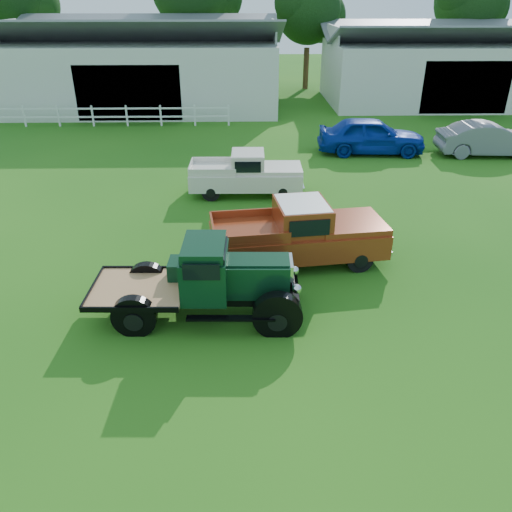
{
  "coord_description": "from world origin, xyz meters",
  "views": [
    {
      "loc": [
        -0.05,
        -10.01,
        6.95
      ],
      "look_at": [
        0.2,
        1.2,
        1.05
      ],
      "focal_mm": 35.0,
      "sensor_mm": 36.0,
      "label": 1
    }
  ],
  "objects_px": {
    "vintage_flatbed": "(202,280)",
    "misc_car_blue": "(371,135)",
    "red_pickup": "(298,233)",
    "misc_car_grey": "(488,139)",
    "white_pickup": "(246,174)"
  },
  "relations": [
    {
      "from": "vintage_flatbed",
      "to": "misc_car_grey",
      "type": "bearing_deg",
      "value": 47.75
    },
    {
      "from": "red_pickup",
      "to": "white_pickup",
      "type": "height_order",
      "value": "red_pickup"
    },
    {
      "from": "misc_car_grey",
      "to": "white_pickup",
      "type": "bearing_deg",
      "value": 116.22
    },
    {
      "from": "red_pickup",
      "to": "misc_car_grey",
      "type": "xyz_separation_m",
      "value": [
        10.21,
        10.67,
        -0.15
      ]
    },
    {
      "from": "misc_car_grey",
      "to": "red_pickup",
      "type": "bearing_deg",
      "value": 139.21
    },
    {
      "from": "vintage_flatbed",
      "to": "misc_car_blue",
      "type": "bearing_deg",
      "value": 64.02
    },
    {
      "from": "red_pickup",
      "to": "misc_car_grey",
      "type": "bearing_deg",
      "value": 38.67
    },
    {
      "from": "vintage_flatbed",
      "to": "misc_car_grey",
      "type": "distance_m",
      "value": 18.44
    },
    {
      "from": "white_pickup",
      "to": "misc_car_grey",
      "type": "xyz_separation_m",
      "value": [
        11.67,
        5.02,
        -0.04
      ]
    },
    {
      "from": "vintage_flatbed",
      "to": "misc_car_blue",
      "type": "distance_m",
      "value": 15.62
    },
    {
      "from": "red_pickup",
      "to": "white_pickup",
      "type": "relative_size",
      "value": 1.15
    },
    {
      "from": "vintage_flatbed",
      "to": "misc_car_grey",
      "type": "xyz_separation_m",
      "value": [
        12.74,
        13.33,
        -0.2
      ]
    },
    {
      "from": "white_pickup",
      "to": "vintage_flatbed",
      "type": "bearing_deg",
      "value": -96.64
    },
    {
      "from": "vintage_flatbed",
      "to": "white_pickup",
      "type": "height_order",
      "value": "vintage_flatbed"
    },
    {
      "from": "misc_car_blue",
      "to": "misc_car_grey",
      "type": "height_order",
      "value": "misc_car_blue"
    }
  ]
}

